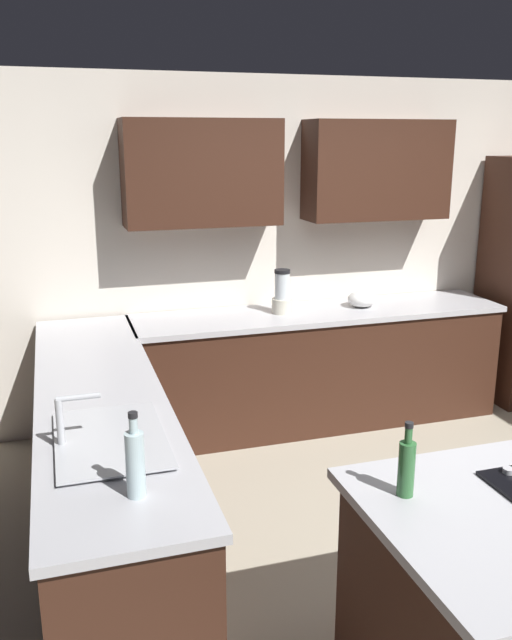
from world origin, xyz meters
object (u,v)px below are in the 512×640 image
object	(u,v)px
sink_unit	(108,438)
blender	(282,295)
dish_soap_bottle	(135,462)
mixing_bowl	(362,299)
oil_bottle	(406,466)

from	to	relation	value
sink_unit	blender	xyz separation A→B (m)	(-1.43, -1.83, 0.12)
sink_unit	dish_soap_bottle	world-z (taller)	dish_soap_bottle
mixing_bowl	oil_bottle	bearing A→B (deg)	67.34
sink_unit	oil_bottle	bearing A→B (deg)	142.54
sink_unit	oil_bottle	world-z (taller)	oil_bottle
sink_unit	oil_bottle	size ratio (longest dim) A/B	2.44
mixing_bowl	dish_soap_bottle	size ratio (longest dim) A/B	0.67
dish_soap_bottle	oil_bottle	bearing A→B (deg)	163.23
dish_soap_bottle	blender	bearing A→B (deg)	-120.63
sink_unit	mixing_bowl	xyz separation A→B (m)	(-2.08, -1.83, 0.04)
blender	mixing_bowl	distance (m)	0.65
blender	mixing_bowl	world-z (taller)	blender
sink_unit	oil_bottle	xyz separation A→B (m)	(-0.99, 0.76, 0.10)
sink_unit	oil_bottle	distance (m)	1.26
sink_unit	blender	distance (m)	2.33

